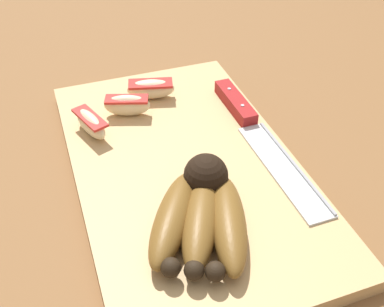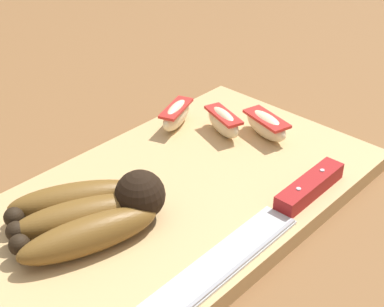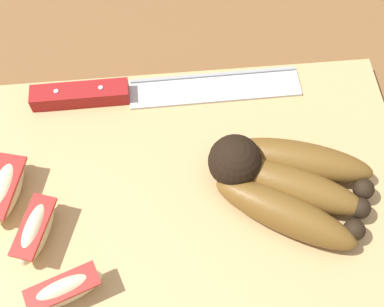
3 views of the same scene
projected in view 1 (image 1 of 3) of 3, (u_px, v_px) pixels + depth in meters
The scene contains 7 objects.
ground_plane at pixel (180, 182), 0.57m from camera, with size 6.00×6.00×0.00m, color brown.
cutting_board at pixel (185, 169), 0.57m from camera, with size 0.45×0.26×0.02m, color tan.
banana_bunch at pixel (201, 212), 0.48m from camera, with size 0.16×0.14×0.05m.
chefs_knife at pixel (250, 123), 0.62m from camera, with size 0.28×0.04×0.02m.
apple_wedge_near at pixel (151, 89), 0.67m from camera, with size 0.04×0.07×0.03m.
apple_wedge_middle at pixel (91, 123), 0.60m from camera, with size 0.07×0.04×0.03m.
apple_wedge_far at pixel (127, 105), 0.63m from camera, with size 0.04×0.07×0.03m.
Camera 1 is at (0.39, -0.12, 0.39)m, focal length 43.35 mm.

